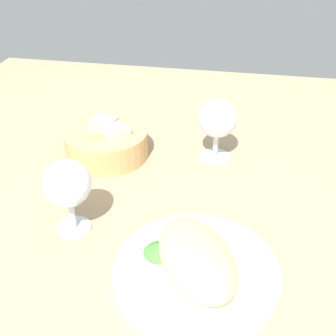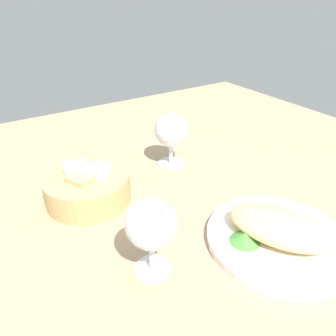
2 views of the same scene
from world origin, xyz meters
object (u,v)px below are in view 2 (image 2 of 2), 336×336
(bread_basket, at_px, (88,186))
(plate, at_px, (277,239))
(wine_glass_near, at_px, (171,132))
(wine_glass_far, at_px, (151,226))

(bread_basket, bearing_deg, plate, -142.56)
(plate, distance_m, wine_glass_near, 0.34)
(bread_basket, height_order, wine_glass_near, wine_glass_near)
(plate, bearing_deg, bread_basket, 37.44)
(wine_glass_near, bearing_deg, plate, -179.48)
(plate, distance_m, bread_basket, 0.38)
(plate, relative_size, wine_glass_near, 1.84)
(wine_glass_near, bearing_deg, bread_basket, 98.45)
(wine_glass_near, distance_m, wine_glass_far, 0.34)
(wine_glass_far, bearing_deg, wine_glass_near, -37.97)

